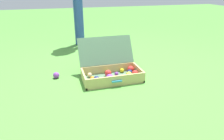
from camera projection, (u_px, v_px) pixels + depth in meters
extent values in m
plane|color=#4C8C38|center=(114.00, 80.00, 2.33)|extent=(16.00, 16.00, 0.00)
cube|color=#4C7051|center=(112.00, 79.00, 2.33)|extent=(0.66, 0.35, 0.03)
cube|color=tan|center=(84.00, 78.00, 2.23)|extent=(0.02, 0.35, 0.12)
cube|color=tan|center=(138.00, 72.00, 2.39)|extent=(0.02, 0.35, 0.12)
cube|color=tan|center=(116.00, 81.00, 2.16)|extent=(0.63, 0.02, 0.12)
cube|color=tan|center=(108.00, 70.00, 2.46)|extent=(0.63, 0.02, 0.12)
cube|color=#4C7051|center=(106.00, 51.00, 2.46)|extent=(0.66, 0.20, 0.31)
cube|color=teal|center=(117.00, 81.00, 2.14)|extent=(0.11, 0.02, 0.02)
sphere|color=#CCDB38|center=(129.00, 75.00, 2.32)|extent=(0.07, 0.07, 0.07)
sphere|color=red|center=(131.00, 69.00, 2.46)|extent=(0.08, 0.08, 0.08)
sphere|color=purple|center=(110.00, 78.00, 2.23)|extent=(0.08, 0.08, 0.08)
sphere|color=orange|center=(134.00, 77.00, 2.28)|extent=(0.05, 0.05, 0.05)
sphere|color=red|center=(135.00, 73.00, 2.36)|extent=(0.07, 0.07, 0.07)
sphere|color=navy|center=(97.00, 79.00, 2.22)|extent=(0.07, 0.07, 0.07)
sphere|color=red|center=(108.00, 73.00, 2.35)|extent=(0.08, 0.08, 0.08)
sphere|color=#D1B784|center=(90.00, 75.00, 2.33)|extent=(0.05, 0.05, 0.05)
sphere|color=red|center=(115.00, 78.00, 2.27)|extent=(0.05, 0.05, 0.05)
sphere|color=orange|center=(92.00, 78.00, 2.25)|extent=(0.05, 0.05, 0.05)
sphere|color=yellow|center=(122.00, 70.00, 2.46)|extent=(0.05, 0.05, 0.05)
sphere|color=#CCDB38|center=(107.00, 72.00, 2.42)|extent=(0.05, 0.05, 0.05)
sphere|color=purple|center=(117.00, 74.00, 2.37)|extent=(0.05, 0.05, 0.05)
sphere|color=navy|center=(121.00, 78.00, 2.23)|extent=(0.06, 0.06, 0.06)
sphere|color=navy|center=(130.00, 72.00, 2.39)|extent=(0.07, 0.07, 0.07)
sphere|color=purple|center=(56.00, 75.00, 2.37)|extent=(0.07, 0.07, 0.07)
cylinder|color=#2D4C93|center=(77.00, 19.00, 3.56)|extent=(0.12, 0.12, 0.90)
cylinder|color=#2D4C93|center=(80.00, 21.00, 3.40)|extent=(0.12, 0.12, 0.90)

